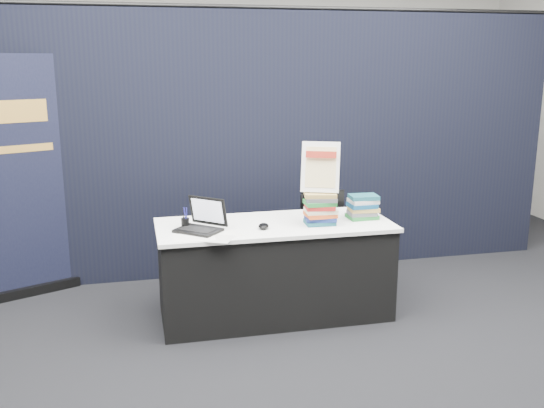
{
  "coord_description": "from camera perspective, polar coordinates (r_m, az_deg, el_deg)",
  "views": [
    {
      "loc": [
        -1.03,
        -3.82,
        1.98
      ],
      "look_at": [
        -0.02,
        0.55,
        0.9
      ],
      "focal_mm": 40.0,
      "sensor_mm": 36.0,
      "label": 1
    }
  ],
  "objects": [
    {
      "name": "display_table",
      "position": [
        4.77,
        0.23,
        -6.15
      ],
      "size": [
        1.8,
        0.75,
        0.75
      ],
      "color": "black",
      "rests_on": "floor"
    },
    {
      "name": "floor",
      "position": [
        4.42,
        1.9,
        -13.09
      ],
      "size": [
        8.0,
        8.0,
        0.0
      ],
      "primitive_type": "plane",
      "color": "black",
      "rests_on": "ground"
    },
    {
      "name": "brochure_right",
      "position": [
        4.35,
        -4.65,
        -2.95
      ],
      "size": [
        0.31,
        0.27,
        0.0
      ],
      "primitive_type": "cube",
      "rotation": [
        0.0,
        0.0,
        0.45
      ],
      "color": "white",
      "rests_on": "display_table"
    },
    {
      "name": "wall_back",
      "position": [
        7.89,
        -5.62,
        11.75
      ],
      "size": [
        8.0,
        0.02,
        3.5
      ],
      "primitive_type": "cube",
      "color": "beige",
      "rests_on": "floor"
    },
    {
      "name": "brochure_mid",
      "position": [
        4.28,
        -5.61,
        -3.24
      ],
      "size": [
        0.33,
        0.3,
        0.0
      ],
      "primitive_type": "cube",
      "rotation": [
        0.0,
        0.0,
        -0.46
      ],
      "color": "silver",
      "rests_on": "display_table"
    },
    {
      "name": "mouse",
      "position": [
        4.5,
        -0.8,
        -2.09
      ],
      "size": [
        0.11,
        0.14,
        0.04
      ],
      "primitive_type": "ellipsoid",
      "rotation": [
        0.0,
        0.0,
        -0.28
      ],
      "color": "black",
      "rests_on": "display_table"
    },
    {
      "name": "book_stack_tall",
      "position": [
        4.6,
        4.62,
        -0.44
      ],
      "size": [
        0.24,
        0.2,
        0.25
      ],
      "rotation": [
        0.0,
        0.0,
        -0.1
      ],
      "color": "#164B56",
      "rests_on": "display_table"
    },
    {
      "name": "pen_cup",
      "position": [
        4.55,
        -8.17,
        -1.8
      ],
      "size": [
        0.07,
        0.07,
        0.08
      ],
      "primitive_type": "cylinder",
      "rotation": [
        0.0,
        0.0,
        0.18
      ],
      "color": "black",
      "rests_on": "display_table"
    },
    {
      "name": "pullup_banner",
      "position": [
        5.44,
        -22.65,
        0.97
      ],
      "size": [
        0.83,
        0.44,
        2.02
      ],
      "rotation": [
        0.0,
        0.0,
        0.41
      ],
      "color": "black",
      "rests_on": "floor"
    },
    {
      "name": "info_sign",
      "position": [
        4.57,
        4.58,
        3.43
      ],
      "size": [
        0.31,
        0.21,
        0.39
      ],
      "rotation": [
        0.0,
        0.0,
        -0.39
      ],
      "color": "black",
      "rests_on": "book_stack_tall"
    },
    {
      "name": "drape_partition",
      "position": [
        5.57,
        -2.24,
        5.44
      ],
      "size": [
        6.0,
        0.08,
        2.4
      ],
      "primitive_type": "cube",
      "color": "black",
      "rests_on": "floor"
    },
    {
      "name": "laptop",
      "position": [
        4.48,
        -7.04,
        -1.78
      ],
      "size": [
        0.38,
        0.42,
        0.24
      ],
      "rotation": [
        0.0,
        0.0,
        -0.72
      ],
      "color": "black",
      "rests_on": "display_table"
    },
    {
      "name": "stacking_chair",
      "position": [
        5.25,
        5.22,
        -3.1
      ],
      "size": [
        0.5,
        0.52,
        0.87
      ],
      "rotation": [
        0.0,
        0.0,
        -0.35
      ],
      "color": "black",
      "rests_on": "floor"
    },
    {
      "name": "brochure_left",
      "position": [
        4.32,
        -7.38,
        -3.14
      ],
      "size": [
        0.3,
        0.22,
        0.0
      ],
      "primitive_type": "cube",
      "rotation": [
        0.0,
        0.0,
        -0.02
      ],
      "color": "white",
      "rests_on": "display_table"
    },
    {
      "name": "book_stack_short",
      "position": [
        4.82,
        8.57,
        -0.27
      ],
      "size": [
        0.22,
        0.17,
        0.19
      ],
      "rotation": [
        0.0,
        0.0,
        -0.02
      ],
      "color": "#1F752F",
      "rests_on": "display_table"
    }
  ]
}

